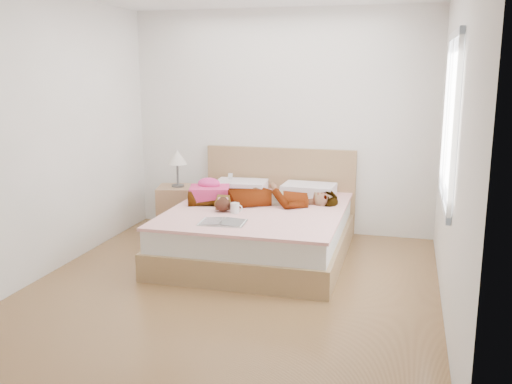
# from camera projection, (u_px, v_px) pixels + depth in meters

# --- Properties ---
(ground) EXTENTS (4.00, 4.00, 0.00)m
(ground) POSITION_uv_depth(u_px,v_px,m) (231.00, 288.00, 5.10)
(ground) COLOR #4E3118
(ground) RESTS_ON ground
(woman) EXTENTS (1.69, 0.93, 0.22)m
(woman) POSITION_uv_depth(u_px,v_px,m) (264.00, 194.00, 6.05)
(woman) COLOR white
(woman) RESTS_ON bed
(hair) EXTENTS (0.54, 0.60, 0.07)m
(hair) POSITION_uv_depth(u_px,v_px,m) (226.00, 189.00, 6.63)
(hair) COLOR black
(hair) RESTS_ON bed
(phone) EXTENTS (0.07, 0.11, 0.06)m
(phone) POSITION_uv_depth(u_px,v_px,m) (230.00, 176.00, 6.53)
(phone) COLOR silver
(phone) RESTS_ON bed
(room_shell) EXTENTS (4.00, 4.00, 4.00)m
(room_shell) POSITION_uv_depth(u_px,v_px,m) (450.00, 122.00, 4.61)
(room_shell) COLOR white
(room_shell) RESTS_ON ground
(bed) EXTENTS (1.80, 2.08, 1.00)m
(bed) POSITION_uv_depth(u_px,v_px,m) (261.00, 228.00, 6.02)
(bed) COLOR olive
(bed) RESTS_ON ground
(towel) EXTENTS (0.51, 0.45, 0.23)m
(towel) POSITION_uv_depth(u_px,v_px,m) (210.00, 191.00, 6.29)
(towel) COLOR #FA447F
(towel) RESTS_ON bed
(magazine) EXTENTS (0.44, 0.31, 0.03)m
(magazine) POSITION_uv_depth(u_px,v_px,m) (222.00, 222.00, 5.31)
(magazine) COLOR silver
(magazine) RESTS_ON bed
(coffee_mug) EXTENTS (0.14, 0.10, 0.10)m
(coffee_mug) POSITION_uv_depth(u_px,v_px,m) (235.00, 208.00, 5.67)
(coffee_mug) COLOR white
(coffee_mug) RESTS_ON bed
(plush_toy) EXTENTS (0.20, 0.26, 0.13)m
(plush_toy) POSITION_uv_depth(u_px,v_px,m) (223.00, 204.00, 5.75)
(plush_toy) COLOR black
(plush_toy) RESTS_ON bed
(nightstand) EXTENTS (0.55, 0.51, 1.00)m
(nightstand) POSITION_uv_depth(u_px,v_px,m) (179.00, 206.00, 6.72)
(nightstand) COLOR olive
(nightstand) RESTS_ON ground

